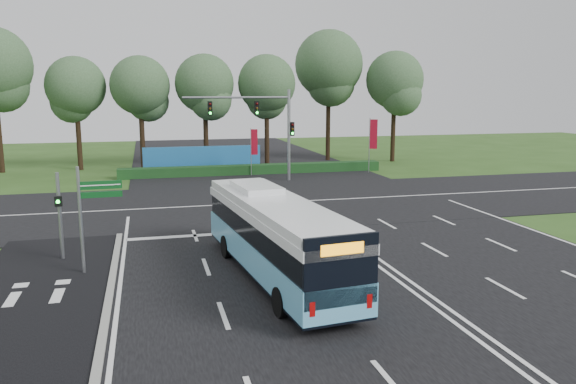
# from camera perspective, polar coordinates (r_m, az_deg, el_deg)

# --- Properties ---
(ground) EXTENTS (120.00, 120.00, 0.00)m
(ground) POSITION_cam_1_polar(r_m,az_deg,el_deg) (24.00, 7.65, -6.46)
(ground) COLOR #2B4B19
(ground) RESTS_ON ground
(road_main) EXTENTS (20.00, 120.00, 0.04)m
(road_main) POSITION_cam_1_polar(r_m,az_deg,el_deg) (24.00, 7.65, -6.41)
(road_main) COLOR black
(road_main) RESTS_ON ground
(road_cross) EXTENTS (120.00, 14.00, 0.05)m
(road_cross) POSITION_cam_1_polar(r_m,az_deg,el_deg) (35.09, 0.36, -1.01)
(road_cross) COLOR black
(road_cross) RESTS_ON ground
(bike_path) EXTENTS (5.00, 18.00, 0.06)m
(bike_path) POSITION_cam_1_polar(r_m,az_deg,el_deg) (19.90, -24.81, -10.80)
(bike_path) COLOR black
(bike_path) RESTS_ON ground
(kerb_strip) EXTENTS (0.25, 18.00, 0.12)m
(kerb_strip) POSITION_cam_1_polar(r_m,az_deg,el_deg) (19.57, -17.78, -10.58)
(kerb_strip) COLOR gray
(kerb_strip) RESTS_ON ground
(city_bus) EXTENTS (3.51, 11.28, 3.19)m
(city_bus) POSITION_cam_1_polar(r_m,az_deg,el_deg) (20.61, -1.26, -4.52)
(city_bus) COLOR #5FB3DC
(city_bus) RESTS_ON ground
(pedestrian_signal) EXTENTS (0.32, 0.43, 3.64)m
(pedestrian_signal) POSITION_cam_1_polar(r_m,az_deg,el_deg) (24.53, -22.19, -1.98)
(pedestrian_signal) COLOR gray
(pedestrian_signal) RESTS_ON ground
(street_sign) EXTENTS (1.60, 0.16, 4.11)m
(street_sign) POSITION_cam_1_polar(r_m,az_deg,el_deg) (22.23, -19.50, -1.44)
(street_sign) COLOR gray
(street_sign) RESTS_ON ground
(banner_flag_mid) EXTENTS (0.56, 0.20, 3.90)m
(banner_flag_mid) POSITION_cam_1_polar(r_m,az_deg,el_deg) (46.03, -3.52, 4.84)
(banner_flag_mid) COLOR gray
(banner_flag_mid) RESTS_ON ground
(banner_flag_right) EXTENTS (0.64, 0.32, 4.64)m
(banner_flag_right) POSITION_cam_1_polar(r_m,az_deg,el_deg) (47.99, 8.57, 5.50)
(banner_flag_right) COLOR gray
(banner_flag_right) RESTS_ON ground
(traffic_light_gantry) EXTENTS (8.41, 0.28, 7.00)m
(traffic_light_gantry) POSITION_cam_1_polar(r_m,az_deg,el_deg) (42.80, -2.25, 7.26)
(traffic_light_gantry) COLOR gray
(traffic_light_gantry) RESTS_ON ground
(hedge) EXTENTS (22.00, 1.20, 0.80)m
(hedge) POSITION_cam_1_polar(r_m,az_deg,el_deg) (47.07, -3.48, 2.30)
(hedge) COLOR #143817
(hedge) RESTS_ON ground
(blue_hoarding) EXTENTS (10.00, 0.30, 2.20)m
(blue_hoarding) POSITION_cam_1_polar(r_m,az_deg,el_deg) (48.87, -8.66, 3.32)
(blue_hoarding) COLOR #1E63A4
(blue_hoarding) RESTS_ON ground
(eucalyptus_row) EXTENTS (41.63, 8.40, 12.79)m
(eucalyptus_row) POSITION_cam_1_polar(r_m,az_deg,el_deg) (52.37, -7.70, 11.63)
(eucalyptus_row) COLOR black
(eucalyptus_row) RESTS_ON ground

